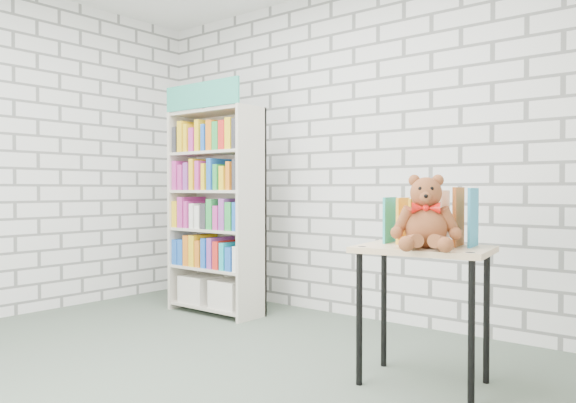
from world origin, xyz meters
The scene contains 6 objects.
ground centered at (0.00, 0.00, 0.00)m, with size 4.50×4.50×0.00m, color #495749.
room_shell centered at (0.00, 0.00, 1.78)m, with size 4.52×4.02×2.81m.
bookshelf centered at (-1.00, 1.36, 0.90)m, with size 0.88×0.34×1.98m.
display_table centered at (1.20, 0.83, 0.65)m, with size 0.77×0.59×0.76m.
table_books centered at (1.18, 0.94, 0.91)m, with size 0.52×0.29×0.29m.
teddy_bear centered at (1.26, 0.73, 0.92)m, with size 0.37×0.36×0.39m.
Camera 1 is at (2.56, -2.03, 1.07)m, focal length 35.00 mm.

